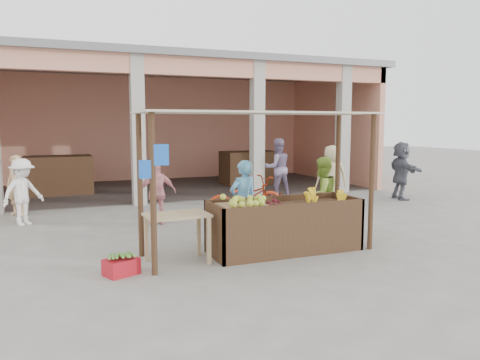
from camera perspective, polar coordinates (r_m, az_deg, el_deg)
name	(u,v)px	position (r m, az deg, el deg)	size (l,w,h in m)	color
ground	(258,254)	(8.02, 2.20, -8.98)	(60.00, 60.00, 0.00)	slate
market_building	(152,109)	(16.29, -10.68, 8.54)	(14.40, 6.40, 4.20)	#E08E75
fruit_stall	(285,228)	(8.13, 5.45, -5.87)	(2.60, 0.95, 0.80)	#452C1B
stall_awning	(256,137)	(7.77, 1.99, 5.30)	(4.09, 1.35, 2.39)	#452C1B
banana_heap	(326,198)	(8.38, 10.44, -2.12)	(1.07, 0.58, 0.19)	yellow
melon_tray	(243,203)	(7.73, 0.32, -2.76)	(0.76, 0.66, 0.20)	#96744D
berry_heap	(274,203)	(7.93, 4.17, -2.77)	(0.39, 0.32, 0.13)	maroon
side_table	(177,222)	(7.44, -7.69, -5.14)	(1.00, 0.69, 0.78)	tan
papaya_pile	(177,208)	(7.40, -7.72, -3.36)	(0.68, 0.39, 0.19)	#437F29
red_crate	(121,267)	(7.13, -14.27, -10.21)	(0.46, 0.33, 0.24)	#AD121D
plantain_bundle	(121,256)	(7.09, -14.31, -9.01)	(0.35, 0.24, 0.07)	#528E33
produce_sacks	(272,188)	(14.10, 3.97, -0.99)	(0.88, 0.66, 0.54)	maroon
vendor_blue	(243,199)	(8.57, 0.40, -2.33)	(0.61, 0.45, 1.64)	#529BC9
vendor_green	(322,194)	(9.43, 9.95, -1.64)	(0.78, 0.45, 1.62)	#96BC3D
motorcycle	(245,198)	(10.52, 0.64, -2.21)	(2.03, 0.70, 1.06)	maroon
shopper_a	(23,189)	(11.15, -24.98, -1.04)	(1.00, 0.50, 1.56)	white
shopper_b	(157,191)	(10.28, -10.05, -1.28)	(0.88, 0.47, 1.50)	pink
shopper_c	(331,173)	(12.40, 11.09, 0.82)	(0.88, 0.57, 1.82)	tan
shopper_d	(401,169)	(14.34, 19.06, 1.27)	(1.64, 0.67, 1.77)	#50515D
shopper_e	(16,184)	(12.35, -25.62, -0.48)	(0.56, 0.43, 1.51)	tan
shopper_f	(277,165)	(14.05, 4.57, 1.83)	(0.94, 0.54, 1.92)	slate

